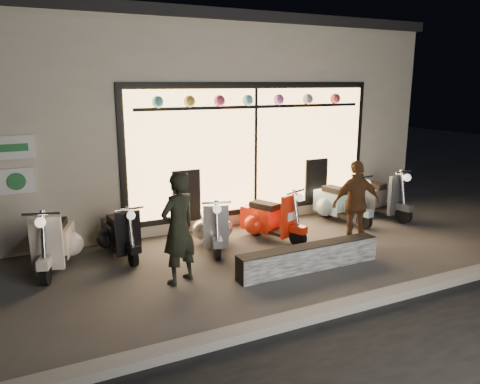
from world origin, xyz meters
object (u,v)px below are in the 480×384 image
object	(u,v)px
scooter_silver	(213,226)
scooter_red	(266,218)
woman	(356,203)
man	(178,228)
graffiti_barrier	(309,257)

from	to	relation	value
scooter_silver	scooter_red	world-z (taller)	scooter_red
scooter_silver	woman	size ratio (longest dim) A/B	0.86
scooter_red	woman	bearing A→B (deg)	-61.89
man	graffiti_barrier	bearing A→B (deg)	143.22
scooter_red	scooter_silver	bearing A→B (deg)	154.95
man	scooter_silver	bearing A→B (deg)	-155.08
scooter_red	woman	world-z (taller)	woman
scooter_red	man	size ratio (longest dim) A/B	0.81
scooter_red	man	bearing A→B (deg)	-174.68
man	woman	bearing A→B (deg)	158.92
woman	man	bearing A→B (deg)	14.86
graffiti_barrier	man	world-z (taller)	man
woman	scooter_red	bearing A→B (deg)	-26.28
graffiti_barrier	man	bearing A→B (deg)	167.21
man	woman	distance (m)	3.39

